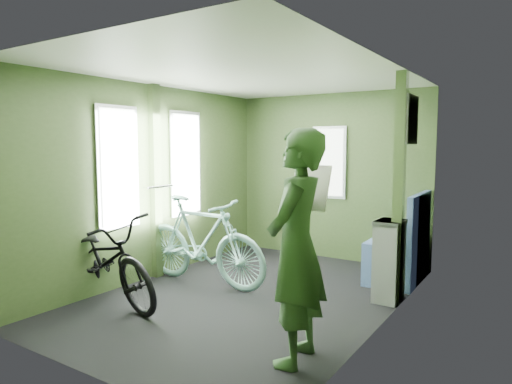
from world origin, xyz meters
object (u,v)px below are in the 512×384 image
(passenger, at_px, (296,247))
(bench_seat, at_px, (399,254))
(bicycle_black, at_px, (108,302))
(waste_box, at_px, (389,261))
(bicycle_mint, at_px, (202,285))

(passenger, height_order, bench_seat, passenger)
(bicycle_black, height_order, bench_seat, bench_seat)
(waste_box, bearing_deg, bicycle_black, -146.02)
(bicycle_black, xyz_separation_m, passenger, (2.19, -0.07, 0.86))
(passenger, distance_m, waste_box, 1.74)
(bench_seat, bearing_deg, waste_box, -83.67)
(bicycle_mint, relative_size, waste_box, 2.05)
(passenger, bearing_deg, bicycle_black, -99.62)
(bicycle_black, distance_m, passenger, 2.35)
(bicycle_mint, height_order, waste_box, waste_box)
(waste_box, height_order, bench_seat, bench_seat)
(bench_seat, bearing_deg, passenger, -93.29)
(passenger, distance_m, bench_seat, 2.54)
(passenger, height_order, waste_box, passenger)
(passenger, relative_size, bench_seat, 1.65)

